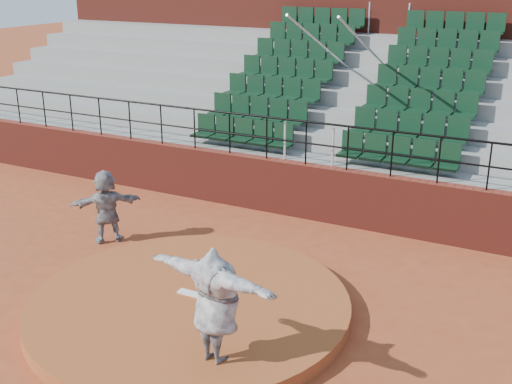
{
  "coord_description": "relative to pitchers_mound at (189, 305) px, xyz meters",
  "views": [
    {
      "loc": [
        5.45,
        -8.12,
        5.61
      ],
      "look_at": [
        0.0,
        2.5,
        1.4
      ],
      "focal_mm": 45.0,
      "sensor_mm": 36.0,
      "label": 1
    }
  ],
  "objects": [
    {
      "name": "pitching_rubber",
      "position": [
        0.0,
        0.15,
        0.14
      ],
      "size": [
        0.6,
        0.15,
        0.03
      ],
      "primitive_type": "cube",
      "color": "white",
      "rests_on": "pitchers_mound"
    },
    {
      "name": "boundary_wall",
      "position": [
        0.0,
        5.0,
        0.53
      ],
      "size": [
        24.0,
        0.3,
        1.3
      ],
      "primitive_type": "cube",
      "color": "maroon",
      "rests_on": "ground"
    },
    {
      "name": "seating_deck",
      "position": [
        0.0,
        8.65,
        1.31
      ],
      "size": [
        24.0,
        5.97,
        4.63
      ],
      "color": "gray",
      "rests_on": "ground"
    },
    {
      "name": "pitcher",
      "position": [
        1.32,
        -1.31,
        1.01
      ],
      "size": [
        2.24,
        0.93,
        1.77
      ],
      "primitive_type": "imported",
      "rotation": [
        0.0,
        0.0,
        2.98
      ],
      "color": "black",
      "rests_on": "pitchers_mound"
    },
    {
      "name": "wall_railing",
      "position": [
        0.0,
        5.0,
        1.9
      ],
      "size": [
        24.04,
        0.05,
        1.03
      ],
      "color": "black",
      "rests_on": "boundary_wall"
    },
    {
      "name": "fielder",
      "position": [
        -3.19,
        1.75,
        0.67
      ],
      "size": [
        1.4,
        1.37,
        1.6
      ],
      "primitive_type": "imported",
      "rotation": [
        0.0,
        0.0,
        3.9
      ],
      "color": "black",
      "rests_on": "ground"
    },
    {
      "name": "ground",
      "position": [
        0.0,
        0.0,
        -0.12
      ],
      "size": [
        90.0,
        90.0,
        0.0
      ],
      "primitive_type": "plane",
      "color": "#9B4323",
      "rests_on": "ground"
    },
    {
      "name": "pitchers_mound",
      "position": [
        0.0,
        0.0,
        0.0
      ],
      "size": [
        5.5,
        5.5,
        0.25
      ],
      "primitive_type": "cylinder",
      "color": "#9E4B23",
      "rests_on": "ground"
    },
    {
      "name": "press_box_facade",
      "position": [
        0.0,
        12.6,
        3.43
      ],
      "size": [
        24.0,
        3.0,
        7.1
      ],
      "primitive_type": "cube",
      "color": "maroon",
      "rests_on": "ground"
    }
  ]
}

